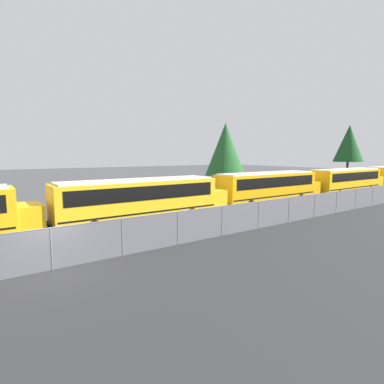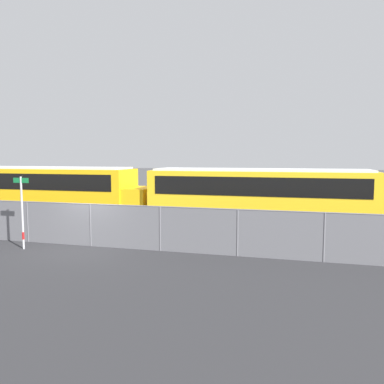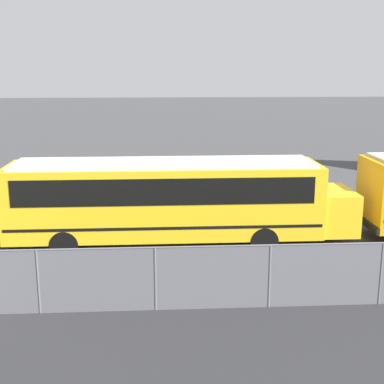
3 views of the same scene
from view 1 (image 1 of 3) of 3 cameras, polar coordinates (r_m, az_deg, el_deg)
name	(u,v)px [view 1 (image 1 of 3)]	position (r m, az deg, el deg)	size (l,w,h in m)	color
ground_plane	(52,270)	(14.09, -25.04, -13.27)	(200.00, 200.00, 0.00)	#424244
road_strip	(98,344)	(8.78, -17.50, -25.91)	(150.65, 12.00, 0.01)	#2B2B2D
fence	(51,248)	(13.80, -25.25, -9.69)	(116.72, 0.07, 1.80)	#9EA0A5
school_bus_4	(143,198)	(20.62, -9.31, -1.05)	(12.51, 2.62, 3.12)	yellow
school_bus_5	(269,186)	(29.06, 14.49, 1.17)	(12.51, 2.62, 3.12)	#EDA80F
school_bus_6	(347,179)	(39.71, 27.41, 2.13)	(12.51, 2.62, 3.12)	yellow
tree_0	(225,149)	(40.45, 6.37, 8.09)	(5.35, 5.35, 8.97)	#51381E
tree_1	(349,143)	(67.56, 27.70, 8.19)	(5.58, 5.58, 10.63)	#51381E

